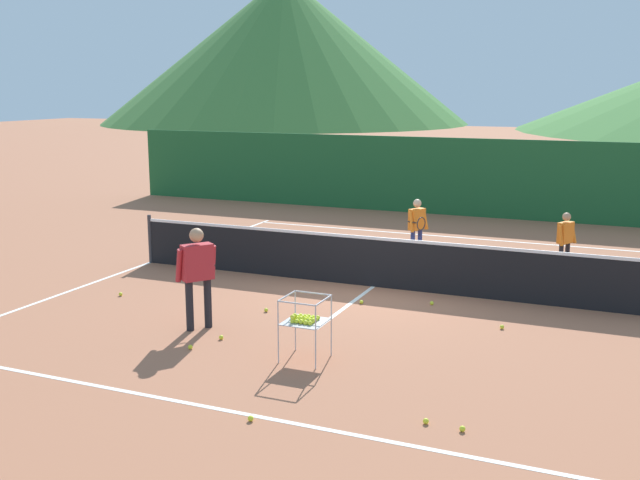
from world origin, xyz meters
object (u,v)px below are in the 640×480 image
tennis_ball_0 (121,294)px  tennis_ball_5 (221,337)px  student_0 (417,223)px  tennis_ball_6 (361,302)px  tennis_ball_4 (502,327)px  tennis_ball_1 (251,418)px  tennis_ball_2 (432,303)px  tennis_ball_7 (426,421)px  instructor (198,269)px  tennis_ball_3 (190,347)px  tennis_net (374,261)px  student_1 (565,237)px  tennis_ball_9 (462,429)px  ball_cart (305,319)px  tennis_ball_8 (266,310)px

tennis_ball_0 → tennis_ball_5: 3.22m
student_0 → tennis_ball_6: (0.08, -3.79, -0.77)m
student_0 → tennis_ball_4: (2.60, -4.23, -0.77)m
tennis_ball_1 → tennis_ball_2: 5.40m
tennis_ball_5 → tennis_ball_7: bearing=-24.0°
tennis_ball_7 → tennis_ball_5: bearing=156.0°
instructor → tennis_ball_5: (0.58, -0.33, -0.94)m
tennis_ball_0 → tennis_ball_7: (6.53, -2.97, 0.00)m
tennis_ball_3 → tennis_ball_1: bearing=-42.3°
tennis_ball_4 → tennis_ball_6: same height
tennis_net → tennis_ball_1: (0.63, -6.12, -0.47)m
tennis_net → tennis_ball_0: tennis_net is taller
tennis_ball_3 → tennis_ball_5: (0.20, 0.55, 0.00)m
student_0 → tennis_ball_1: 8.77m
instructor → student_0: (1.81, 6.08, -0.17)m
student_0 → tennis_ball_7: bearing=-73.4°
student_0 → student_1: 3.13m
tennis_ball_1 → tennis_ball_9: bearing=16.7°
tennis_ball_7 → student_0: bearing=106.6°
ball_cart → tennis_ball_7: ball_cart is taller
student_0 → ball_cart: 6.68m
student_1 → tennis_ball_5: size_ratio=18.34×
student_1 → tennis_ball_0: bearing=-145.4°
tennis_ball_4 → tennis_ball_7: same height
tennis_ball_4 → tennis_ball_5: (-3.83, -2.17, 0.00)m
tennis_ball_0 → tennis_ball_9: 7.58m
student_1 → tennis_ball_5: (-4.36, -6.40, -0.71)m
tennis_net → student_0: 2.62m
ball_cart → tennis_ball_8: 2.42m
tennis_ball_2 → tennis_ball_4: same height
tennis_ball_5 → tennis_ball_6: same height
instructor → tennis_ball_6: (1.89, 2.28, -0.94)m
student_0 → tennis_ball_6: size_ratio=19.67×
ball_cart → tennis_net: bearing=95.4°
tennis_ball_4 → tennis_ball_6: bearing=170.1°
student_1 → tennis_ball_0: 8.87m
tennis_ball_4 → tennis_ball_9: size_ratio=1.00×
instructor → tennis_ball_1: size_ratio=23.81×
tennis_ball_9 → student_1: bearing=87.7°
student_0 → tennis_ball_4: size_ratio=19.67×
student_0 → tennis_ball_3: size_ratio=19.67×
tennis_ball_7 → tennis_ball_3: bearing=164.5°
student_0 → tennis_ball_2: (1.24, -3.37, -0.77)m
student_1 → tennis_ball_9: 8.07m
ball_cart → tennis_ball_5: ball_cart is taller
tennis_ball_4 → tennis_ball_3: bearing=-145.9°
ball_cart → tennis_ball_5: (-1.50, 0.27, -0.55)m
tennis_ball_6 → tennis_ball_9: (2.73, -4.25, 0.00)m
student_0 → ball_cart: size_ratio=1.49×
tennis_ball_4 → ball_cart: bearing=-133.6°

